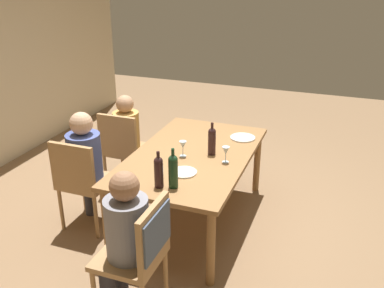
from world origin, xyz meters
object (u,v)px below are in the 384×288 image
(wine_bottle_tall_green, at_px, (212,140))
(wine_bottle_short_olive, at_px, (159,171))
(wine_glass_near_left, at_px, (183,146))
(dinner_plate_host, at_px, (184,172))
(chair_far_left, at_px, (81,179))
(dinner_plate_guest_left, at_px, (243,138))
(dining_table, at_px, (192,161))
(wine_glass_centre, at_px, (226,151))
(person_woman_host, at_px, (87,161))
(chair_left_end, at_px, (144,245))
(person_man_guest, at_px, (128,134))
(wine_bottle_dark_red, at_px, (173,170))
(person_man_bearded, at_px, (124,233))
(chair_far_right, at_px, (123,146))

(wine_bottle_tall_green, distance_m, wine_bottle_short_olive, 0.77)
(wine_glass_near_left, height_order, dinner_plate_host, wine_glass_near_left)
(chair_far_left, bearing_deg, wine_bottle_short_olive, -12.68)
(dinner_plate_host, xyz_separation_m, dinner_plate_guest_left, (0.93, -0.28, 0.00))
(dining_table, relative_size, wine_bottle_short_olive, 5.81)
(wine_glass_near_left, bearing_deg, wine_glass_centre, -88.11)
(person_woman_host, height_order, wine_bottle_short_olive, person_woman_host)
(chair_left_end, height_order, person_man_guest, person_man_guest)
(person_man_guest, distance_m, wine_bottle_short_olive, 1.44)
(wine_bottle_dark_red, relative_size, wine_glass_centre, 2.24)
(chair_left_end, bearing_deg, wine_glass_centre, -10.33)
(dining_table, distance_m, wine_glass_centre, 0.39)
(dining_table, bearing_deg, wine_bottle_short_olive, 177.89)
(chair_left_end, distance_m, wine_bottle_tall_green, 1.36)
(chair_left_end, bearing_deg, chair_far_left, 52.87)
(chair_left_end, xyz_separation_m, wine_glass_near_left, (1.19, 0.18, 0.23))
(person_woman_host, relative_size, wine_glass_near_left, 7.73)
(person_man_bearded, distance_m, person_man_guest, 1.91)
(chair_far_right, relative_size, wine_bottle_tall_green, 2.95)
(chair_left_end, xyz_separation_m, dinner_plate_guest_left, (1.81, -0.23, 0.13))
(chair_far_right, bearing_deg, dinner_plate_guest_left, 10.17)
(wine_bottle_short_olive, xyz_separation_m, dinner_plate_host, (0.29, -0.10, -0.13))
(person_woman_host, xyz_separation_m, wine_bottle_tall_green, (0.43, -1.08, 0.20))
(person_woman_host, xyz_separation_m, dinner_plate_guest_left, (0.92, -1.26, 0.06))
(person_man_bearded, xyz_separation_m, dinner_plate_host, (0.88, -0.10, 0.07))
(person_man_bearded, xyz_separation_m, wine_bottle_tall_green, (1.33, -0.20, 0.21))
(chair_far_left, xyz_separation_m, chair_far_right, (0.80, 0.00, 0.00))
(dinner_plate_guest_left, bearing_deg, chair_left_end, 172.86)
(wine_bottle_tall_green, distance_m, dinner_plate_guest_left, 0.53)
(person_woman_host, height_order, wine_glass_centre, person_woman_host)
(chair_far_left, distance_m, chair_left_end, 1.30)
(chair_far_right, height_order, person_man_guest, person_man_guest)
(wine_bottle_short_olive, bearing_deg, person_man_bearded, 179.95)
(wine_glass_centre, bearing_deg, person_man_bearded, 162.98)
(chair_far_right, height_order, dinner_plate_guest_left, chair_far_right)
(person_man_guest, relative_size, wine_glass_centre, 7.27)
(wine_bottle_dark_red, height_order, wine_glass_centre, wine_bottle_dark_red)
(wine_bottle_tall_green, relative_size, dinner_plate_guest_left, 1.23)
(wine_bottle_tall_green, bearing_deg, chair_far_left, 116.67)
(person_woman_host, relative_size, wine_bottle_tall_green, 3.69)
(chair_left_end, bearing_deg, wine_bottle_tall_green, -2.20)
(person_woman_host, bearing_deg, wine_bottle_dark_red, -15.63)
(wine_glass_near_left, bearing_deg, person_man_bearded, -178.33)
(chair_left_end, xyz_separation_m, person_man_bearded, (0.00, 0.15, 0.06))
(wine_glass_near_left, bearing_deg, dining_table, -38.52)
(wine_glass_centre, bearing_deg, wine_bottle_dark_red, 156.28)
(dinner_plate_host, bearing_deg, person_woman_host, 88.84)
(chair_far_right, height_order, person_man_bearded, person_man_bearded)
(dining_table, height_order, wine_bottle_short_olive, wine_bottle_short_olive)
(dinner_plate_host, bearing_deg, person_man_bearded, 173.59)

